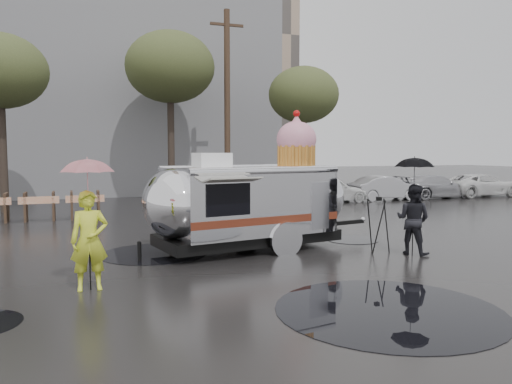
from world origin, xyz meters
name	(u,v)px	position (x,y,z in m)	size (l,w,h in m)	color
ground	(310,273)	(0.00, 0.00, 0.00)	(120.00, 120.00, 0.00)	black
puddles	(402,281)	(1.34, -1.16, 0.00)	(13.67, 8.59, 0.01)	black
grey_building	(78,84)	(-4.00, 24.00, 6.50)	(22.00, 12.00, 13.00)	slate
utility_pole	(227,104)	(2.50, 14.00, 4.62)	(1.60, 0.28, 9.00)	#473323
tree_mid	(170,68)	(0.00, 15.00, 6.34)	(4.20, 4.20, 8.03)	#382D26
tree_right	(304,96)	(6.00, 13.00, 5.06)	(3.36, 3.36, 6.42)	#382D26
barricade_row	(40,206)	(-5.55, 9.96, 0.52)	(4.30, 0.80, 1.00)	#473323
parked_cars	(415,185)	(11.78, 12.00, 0.72)	(13.20, 1.90, 1.50)	silver
airstream_trailer	(251,199)	(-0.29, 2.69, 1.24)	(6.51, 3.18, 3.55)	silver
person_left	(89,241)	(-4.17, 0.22, 0.87)	(0.63, 0.42, 1.75)	#D7E632
umbrella_pink	(88,180)	(-4.17, 0.22, 1.94)	(1.14, 1.14, 2.33)	pink
person_right	(413,219)	(3.07, 0.80, 0.83)	(0.79, 0.44, 1.66)	black
umbrella_black	(414,172)	(3.07, 0.80, 1.93)	(1.12, 1.12, 2.31)	black
tripod	(378,220)	(2.43, 1.27, 0.77)	(0.49, 0.56, 1.35)	black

